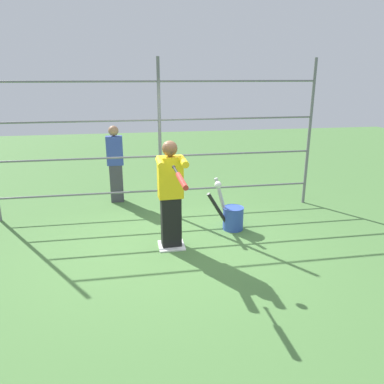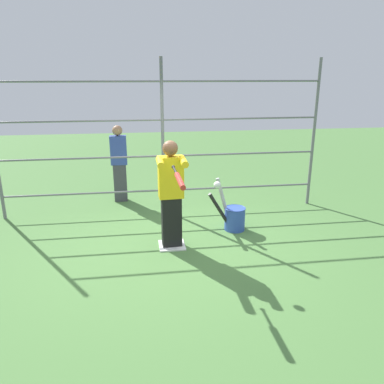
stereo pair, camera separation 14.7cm
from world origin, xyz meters
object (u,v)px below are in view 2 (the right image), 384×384
object	(u,v)px
batter	(171,192)
bystander_behind_fence	(119,163)
softball_in_flight	(217,185)
baseball_bat_swinging	(179,179)
bat_bucket	(233,217)

from	to	relation	value
batter	bystander_behind_fence	bearing A→B (deg)	-70.00
batter	softball_in_flight	bearing A→B (deg)	129.88
baseball_bat_swinging	softball_in_flight	xyz separation A→B (m)	(-0.54, -0.28, -0.18)
bat_bucket	batter	bearing A→B (deg)	24.62
softball_in_flight	bystander_behind_fence	world-z (taller)	bystander_behind_fence
baseball_bat_swinging	softball_in_flight	bearing A→B (deg)	-152.15
bystander_behind_fence	bat_bucket	bearing A→B (deg)	136.63
batter	bystander_behind_fence	size ratio (longest dim) A/B	1.04
softball_in_flight	bat_bucket	world-z (taller)	softball_in_flight
baseball_bat_swinging	softball_in_flight	size ratio (longest dim) A/B	9.14
baseball_bat_swinging	softball_in_flight	distance (m)	0.63
softball_in_flight	bat_bucket	distance (m)	1.60
baseball_bat_swinging	bat_bucket	xyz separation A→B (m)	(-1.09, -1.45, -1.12)
batter	bat_bucket	xyz separation A→B (m)	(-1.10, -0.51, -0.67)
baseball_bat_swinging	bystander_behind_fence	bearing A→B (deg)	-75.17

